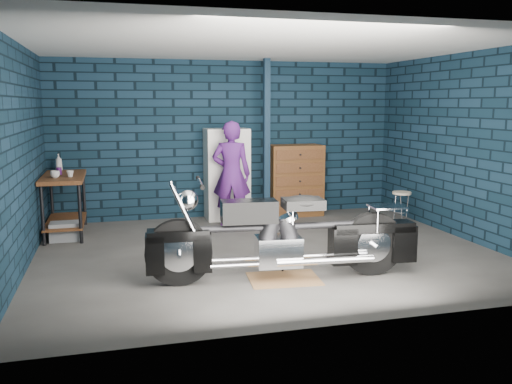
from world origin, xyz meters
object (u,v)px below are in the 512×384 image
at_px(workbench, 65,205).
at_px(motorcycle, 284,230).
at_px(storage_bin, 66,231).
at_px(locker, 227,174).
at_px(tool_chest, 295,180).
at_px(shop_stool, 401,208).
at_px(person, 231,174).

xyz_separation_m(workbench, motorcycle, (2.56, -2.89, 0.12)).
distance_m(storage_bin, locker, 2.80).
bearing_deg(tool_chest, motorcycle, -110.80).
xyz_separation_m(tool_chest, shop_stool, (1.42, -1.21, -0.35)).
bearing_deg(motorcycle, person, 95.07).
bearing_deg(shop_stool, storage_bin, 176.24).
height_order(workbench, person, person).
xyz_separation_m(storage_bin, tool_chest, (3.82, 0.87, 0.49)).
relative_size(motorcycle, shop_stool, 4.76).
xyz_separation_m(motorcycle, locker, (0.05, 3.37, 0.20)).
height_order(person, tool_chest, person).
distance_m(motorcycle, storage_bin, 3.59).
bearing_deg(shop_stool, tool_chest, 139.48).
relative_size(workbench, tool_chest, 1.12).
height_order(tool_chest, shop_stool, tool_chest).
distance_m(tool_chest, shop_stool, 1.90).
xyz_separation_m(motorcycle, tool_chest, (1.28, 3.37, 0.05)).
bearing_deg(locker, person, -94.45).
bearing_deg(person, workbench, 16.18).
distance_m(locker, tool_chest, 1.24).
xyz_separation_m(locker, tool_chest, (1.23, 0.00, -0.15)).
bearing_deg(person, tool_chest, -138.04).
height_order(locker, tool_chest, locker).
relative_size(locker, tool_chest, 1.24).
distance_m(storage_bin, tool_chest, 3.95).
bearing_deg(locker, storage_bin, -161.42).
height_order(workbench, storage_bin, workbench).
xyz_separation_m(locker, shop_stool, (2.65, -1.21, -0.50)).
relative_size(motorcycle, person, 1.54).
bearing_deg(workbench, person, -1.89).
xyz_separation_m(person, locker, (0.04, 0.56, -0.07)).
xyz_separation_m(workbench, tool_chest, (3.84, 0.48, 0.17)).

